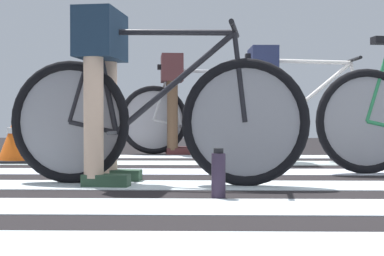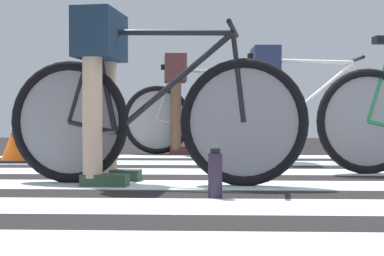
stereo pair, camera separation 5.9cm
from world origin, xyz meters
name	(u,v)px [view 2 (the right image)]	position (x,y,z in m)	size (l,w,h in m)	color
ground	(278,181)	(0.00, 0.00, 0.01)	(18.00, 14.00, 0.02)	black
crosswalk_markings	(277,178)	(0.00, 0.07, 0.02)	(5.44, 4.24, 0.00)	silver
bicycle_1_of_4	(154,117)	(-0.74, -0.29, 0.41)	(1.73, 0.52, 0.93)	black
cyclist_1_of_4	(101,72)	(-1.05, -0.25, 0.67)	(0.35, 0.43, 1.00)	beige
bicycle_3_of_4	(301,117)	(0.36, 1.39, 0.41)	(1.74, 0.52, 0.93)	black
cyclist_3_of_4	(266,88)	(0.05, 1.38, 0.66)	(0.32, 0.42, 0.99)	beige
bicycle_4_of_4	(205,117)	(-0.48, 2.41, 0.41)	(1.73, 0.52, 0.93)	black
cyclist_4_of_4	(176,90)	(-0.79, 2.38, 0.69)	(0.35, 0.43, 1.03)	brown
water_bottle	(215,175)	(-0.39, -0.82, 0.13)	(0.07, 0.07, 0.24)	#2C2134
traffic_cone	(23,135)	(-2.04, 1.28, 0.26)	(0.44, 0.44, 0.50)	black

